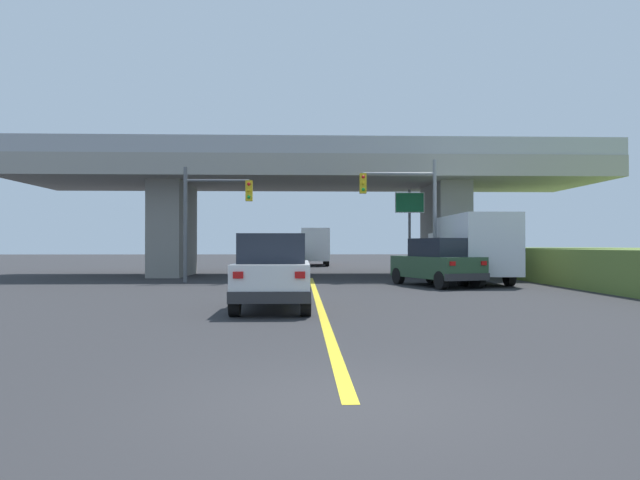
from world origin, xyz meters
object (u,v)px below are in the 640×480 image
(traffic_signal_nearside, at_px, (409,203))
(highway_sign, at_px, (410,212))
(traffic_signal_farside, at_px, (209,208))
(semi_truck_distant, at_px, (315,246))
(suv_lead, at_px, (273,272))
(box_truck, at_px, (471,248))
(sedan_oncoming, at_px, (292,255))
(suv_crossing, at_px, (437,262))

(traffic_signal_nearside, bearing_deg, highway_sign, 79.13)
(traffic_signal_nearside, distance_m, traffic_signal_farside, 9.52)
(traffic_signal_nearside, xyz_separation_m, semi_truck_distant, (-4.01, 22.43, -2.09))
(suv_lead, xyz_separation_m, box_truck, (8.58, 10.68, 0.61))
(suv_lead, bearing_deg, box_truck, 51.24)
(box_truck, xyz_separation_m, sedan_oncoming, (-8.52, 17.62, -0.61))
(suv_crossing, xyz_separation_m, traffic_signal_nearside, (-0.53, 3.42, 2.74))
(box_truck, relative_size, traffic_signal_nearside, 1.28)
(sedan_oncoming, relative_size, traffic_signal_farside, 0.83)
(suv_lead, distance_m, highway_sign, 17.53)
(suv_crossing, height_order, semi_truck_distant, semi_truck_distant)
(suv_lead, height_order, sedan_oncoming, same)
(highway_sign, xyz_separation_m, semi_truck_distant, (-4.79, 18.39, -1.89))
(highway_sign, bearing_deg, traffic_signal_nearside, -100.87)
(suv_crossing, relative_size, box_truck, 0.67)
(traffic_signal_nearside, bearing_deg, suv_crossing, -81.17)
(highway_sign, height_order, semi_truck_distant, highway_sign)
(suv_crossing, relative_size, traffic_signal_farside, 0.93)
(box_truck, distance_m, semi_truck_distant, 24.60)
(box_truck, bearing_deg, sedan_oncoming, 115.82)
(suv_crossing, relative_size, traffic_signal_nearside, 0.85)
(sedan_oncoming, bearing_deg, highway_sign, -61.53)
(suv_lead, height_order, semi_truck_distant, semi_truck_distant)
(semi_truck_distant, bearing_deg, suv_crossing, -80.04)
(suv_crossing, distance_m, box_truck, 3.08)
(suv_crossing, bearing_deg, traffic_signal_nearside, 79.85)
(suv_crossing, height_order, box_truck, box_truck)
(semi_truck_distant, bearing_deg, traffic_signal_farside, -103.46)
(suv_lead, xyz_separation_m, traffic_signal_farside, (-3.54, 11.44, 2.43))
(box_truck, xyz_separation_m, traffic_signal_nearside, (-2.62, 1.25, 2.13))
(suv_lead, xyz_separation_m, suv_crossing, (6.49, 8.51, 0.00))
(box_truck, bearing_deg, semi_truck_distant, 105.64)
(traffic_signal_nearside, bearing_deg, box_truck, -25.53)
(suv_lead, bearing_deg, suv_crossing, 52.68)
(suv_lead, xyz_separation_m, highway_sign, (6.73, 15.98, 2.53))
(traffic_signal_nearside, distance_m, highway_sign, 4.13)
(suv_crossing, bearing_deg, sedan_oncoming, 89.03)
(suv_crossing, relative_size, sedan_oncoming, 1.12)
(suv_crossing, distance_m, semi_truck_distant, 26.26)
(suv_crossing, height_order, highway_sign, highway_sign)
(sedan_oncoming, height_order, semi_truck_distant, semi_truck_distant)
(box_truck, bearing_deg, highway_sign, 109.18)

